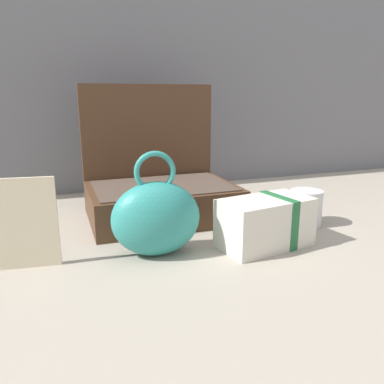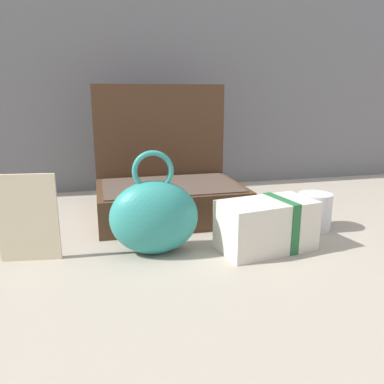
{
  "view_description": "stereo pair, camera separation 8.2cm",
  "coord_description": "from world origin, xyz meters",
  "px_view_note": "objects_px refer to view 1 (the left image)",
  "views": [
    {
      "loc": [
        -0.28,
        -0.77,
        0.33
      ],
      "look_at": [
        -0.01,
        -0.02,
        0.12
      ],
      "focal_mm": 35.45,
      "sensor_mm": 36.0,
      "label": 1
    },
    {
      "loc": [
        -0.2,
        -0.79,
        0.33
      ],
      "look_at": [
        -0.01,
        -0.02,
        0.12
      ],
      "focal_mm": 35.45,
      "sensor_mm": 36.0,
      "label": 2
    }
  ],
  "objects_px": {
    "open_suitcase": "(159,187)",
    "info_card_left": "(26,224)",
    "coffee_mug": "(305,208)",
    "cream_toiletry_bag": "(266,222)",
    "teal_pouch_handbag": "(156,218)"
  },
  "relations": [
    {
      "from": "open_suitcase",
      "to": "info_card_left",
      "type": "height_order",
      "value": "open_suitcase"
    },
    {
      "from": "coffee_mug",
      "to": "info_card_left",
      "type": "distance_m",
      "value": 0.66
    },
    {
      "from": "cream_toiletry_bag",
      "to": "coffee_mug",
      "type": "relative_size",
      "value": 1.83
    },
    {
      "from": "teal_pouch_handbag",
      "to": "cream_toiletry_bag",
      "type": "distance_m",
      "value": 0.25
    },
    {
      "from": "open_suitcase",
      "to": "teal_pouch_handbag",
      "type": "bearing_deg",
      "value": -106.4
    },
    {
      "from": "open_suitcase",
      "to": "coffee_mug",
      "type": "bearing_deg",
      "value": -32.58
    },
    {
      "from": "open_suitcase",
      "to": "coffee_mug",
      "type": "height_order",
      "value": "open_suitcase"
    },
    {
      "from": "open_suitcase",
      "to": "info_card_left",
      "type": "bearing_deg",
      "value": -143.7
    },
    {
      "from": "teal_pouch_handbag",
      "to": "cream_toiletry_bag",
      "type": "bearing_deg",
      "value": -8.18
    },
    {
      "from": "teal_pouch_handbag",
      "to": "info_card_left",
      "type": "xyz_separation_m",
      "value": [
        -0.25,
        0.02,
        0.01
      ]
    },
    {
      "from": "open_suitcase",
      "to": "cream_toiletry_bag",
      "type": "height_order",
      "value": "open_suitcase"
    },
    {
      "from": "coffee_mug",
      "to": "cream_toiletry_bag",
      "type": "bearing_deg",
      "value": -151.91
    },
    {
      "from": "open_suitcase",
      "to": "info_card_left",
      "type": "distance_m",
      "value": 0.41
    },
    {
      "from": "open_suitcase",
      "to": "coffee_mug",
      "type": "xyz_separation_m",
      "value": [
        0.33,
        -0.21,
        -0.03
      ]
    },
    {
      "from": "teal_pouch_handbag",
      "to": "info_card_left",
      "type": "bearing_deg",
      "value": 174.33
    }
  ]
}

